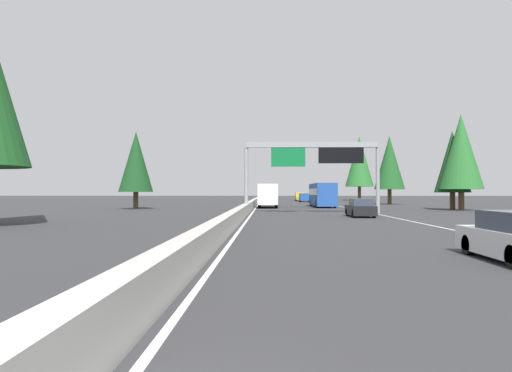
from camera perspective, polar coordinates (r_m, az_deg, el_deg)
ground_plane at (r=63.55m, az=-0.11°, el=-2.51°), size 320.00×320.00×0.00m
median_barrier at (r=83.53m, az=0.06°, el=-1.76°), size 180.00×0.56×0.90m
shoulder_stripe_right at (r=74.17m, az=9.04°, el=-2.23°), size 160.00×0.16×0.01m
shoulder_stripe_median at (r=73.53m, az=0.29°, el=-2.25°), size 160.00×0.16×0.01m
sign_gantry_overhead at (r=44.48m, az=7.00°, el=3.55°), size 0.50×12.68×6.67m
sedan_far_center at (r=38.83m, az=12.54°, el=-2.66°), size 4.40×1.80×1.47m
box_truck_far_left at (r=59.40m, az=1.44°, el=-1.08°), size 8.50×2.40×2.95m
minivan_far_right at (r=93.15m, az=5.90°, el=-1.33°), size 5.00×1.95×1.69m
bus_distant_b at (r=63.25m, az=8.02°, el=-0.96°), size 11.50×2.55×3.10m
pickup_mid_right at (r=103.41m, az=5.35°, el=-1.29°), size 5.60×2.00×1.86m
conifer_right_near at (r=55.49m, az=23.60°, el=3.82°), size 4.58×4.58×10.42m
conifer_right_mid at (r=56.54m, az=22.70°, el=2.72°), size 3.86×3.86×8.78m
conifer_right_far at (r=77.59m, az=15.87°, el=2.72°), size 4.77×4.77×10.84m
conifer_right_distant at (r=108.39m, az=12.42°, el=2.91°), size 6.35×6.35×14.42m
conifer_left_near at (r=56.71m, az=-14.36°, el=2.84°), size 3.98×3.98×9.05m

